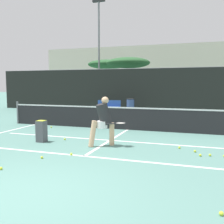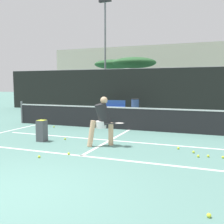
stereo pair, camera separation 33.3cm
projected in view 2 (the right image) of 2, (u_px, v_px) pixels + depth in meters
name	position (u px, v px, depth m)	size (l,w,h in m)	color
ground_plane	(13.00, 193.00, 4.54)	(100.00, 100.00, 0.00)	slate
court_baseline_near	(81.00, 156.00, 6.92)	(11.00, 0.10, 0.01)	white
court_service_line	(110.00, 140.00, 8.85)	(8.25, 0.10, 0.01)	white
court_center_mark	(111.00, 140.00, 8.92)	(0.10, 4.29, 0.01)	white
court_sideline_left	(6.00, 131.00, 10.52)	(0.10, 5.29, 0.01)	white
net	(129.00, 118.00, 10.85)	(11.09, 0.09, 1.07)	slate
fence_back	(160.00, 91.00, 17.15)	(24.00, 0.06, 2.97)	black
player_practicing	(102.00, 120.00, 8.00)	(1.19, 0.70, 1.52)	#DBAD84
tennis_ball_scattered_0	(209.00, 215.00, 3.71)	(0.07, 0.07, 0.07)	#D1E033
tennis_ball_scattered_1	(223.00, 157.00, 6.69)	(0.07, 0.07, 0.07)	#D1E033
tennis_ball_scattered_2	(194.00, 152.00, 7.20)	(0.07, 0.07, 0.07)	#D1E033
tennis_ball_scattered_4	(198.00, 156.00, 6.79)	(0.07, 0.07, 0.07)	#D1E033
tennis_ball_scattered_5	(69.00, 154.00, 7.02)	(0.07, 0.07, 0.07)	#D1E033
tennis_ball_scattered_6	(65.00, 139.00, 8.94)	(0.07, 0.07, 0.07)	#D1E033
tennis_ball_scattered_7	(39.00, 157.00, 6.74)	(0.07, 0.07, 0.07)	#D1E033
tennis_ball_scattered_8	(178.00, 148.00, 7.63)	(0.07, 0.07, 0.07)	#D1E033
tennis_ball_scattered_9	(54.00, 127.00, 11.51)	(0.07, 0.07, 0.07)	#D1E033
tennis_ball_scattered_10	(208.00, 156.00, 6.80)	(0.07, 0.07, 0.07)	#D1E033
ball_hopper	(42.00, 130.00, 8.68)	(0.28, 0.28, 0.71)	#4C4C51
courtside_bench	(114.00, 106.00, 17.03)	(1.55, 0.60, 0.86)	#2D519E
trash_bin	(135.00, 106.00, 16.68)	(0.51, 0.51, 0.98)	#384C7F
parked_car	(155.00, 100.00, 21.06)	(1.73, 4.17, 1.52)	#B7B7BC
floodlight_mast	(105.00, 39.00, 22.72)	(1.10, 0.24, 9.27)	slate
tree_west	(114.00, 65.00, 25.75)	(3.85, 3.85, 4.30)	brown
tree_mid	(134.00, 63.00, 22.01)	(3.68, 3.68, 4.15)	brown
building_far	(186.00, 72.00, 32.78)	(36.00, 2.40, 6.82)	beige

